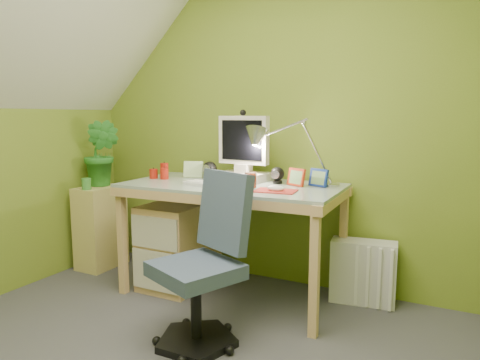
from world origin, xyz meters
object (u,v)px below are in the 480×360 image
at_px(desk_lamp, 304,138).
at_px(potted_plant, 102,153).
at_px(desk, 232,240).
at_px(monitor, 244,143).
at_px(side_ledge, 101,227).
at_px(radiator, 363,272).
at_px(task_chair, 195,269).

bearing_deg(desk_lamp, potted_plant, 177.53).
relative_size(desk, monitor, 2.77).
bearing_deg(desk_lamp, side_ledge, 179.21).
xyz_separation_m(monitor, potted_plant, (-1.25, -0.10, -0.11)).
xyz_separation_m(desk, radiator, (0.85, 0.28, -0.18)).
xyz_separation_m(desk, desk_lamp, (0.45, 0.18, 0.71)).
xyz_separation_m(task_chair, radiator, (0.70, 0.98, -0.22)).
relative_size(desk, desk_lamp, 2.32).
height_order(side_ledge, radiator, side_ledge).
bearing_deg(side_ledge, potted_plant, 90.00).
xyz_separation_m(side_ledge, potted_plant, (0.00, 0.05, 0.61)).
distance_m(monitor, radiator, 1.20).
relative_size(desk_lamp, task_chair, 0.74).
bearing_deg(radiator, desk, -168.98).
distance_m(desk, monitor, 0.68).
distance_m(desk, radiator, 0.91).
height_order(desk, task_chair, task_chair).
xyz_separation_m(desk, task_chair, (0.15, -0.70, 0.04)).
xyz_separation_m(monitor, radiator, (0.85, 0.10, -0.84)).
relative_size(monitor, desk_lamp, 0.84).
relative_size(monitor, radiator, 1.25).
height_order(task_chair, radiator, task_chair).
bearing_deg(monitor, potted_plant, -171.86).
xyz_separation_m(desk, monitor, (0.00, 0.18, 0.66)).
bearing_deg(radiator, desk_lamp, -173.15).
height_order(desk, desk_lamp, desk_lamp).
bearing_deg(desk, task_chair, -79.47).
xyz_separation_m(desk_lamp, task_chair, (-0.30, -0.88, -0.68)).
relative_size(desk_lamp, side_ledge, 0.94).
height_order(monitor, radiator, monitor).
relative_size(desk, radiator, 3.48).
xyz_separation_m(desk_lamp, radiator, (0.40, 0.10, -0.90)).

